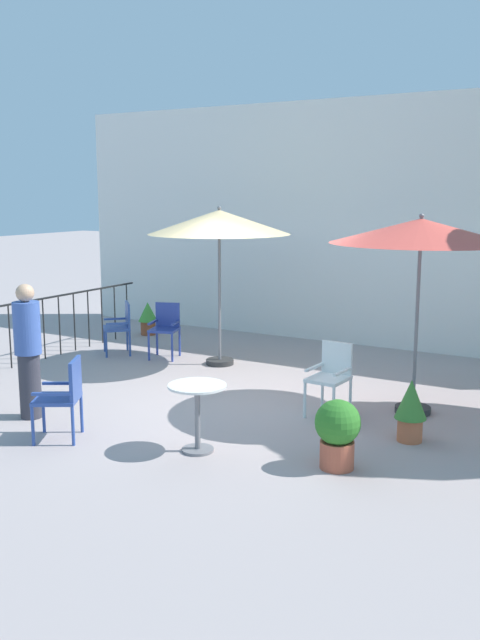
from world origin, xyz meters
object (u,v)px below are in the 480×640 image
Objects in this scene: patio_umbrella_1 at (421,233)px; potted_plant_1 at (338,431)px; patio_chair_0 at (331,373)px; patio_chair_4 at (166,326)px; patio_umbrella_0 at (219,223)px; patio_chair_2 at (121,324)px; cafe_table_0 at (197,406)px; potted_plant_3 at (411,407)px; standing_person at (28,350)px; potted_plant_0 at (148,317)px; patio_chair_3 at (64,393)px.

potted_plant_1 is (-0.15, -2.13, -1.84)m from patio_umbrella_1.
patio_chair_0 is 0.99× the size of patio_chair_4.
patio_umbrella_0 is at bearing 1.52° from patio_chair_4.
patio_umbrella_0 reaches higher than patio_umbrella_1.
patio_chair_2 is at bearing 163.58° from patio_chair_0.
potted_plant_1 is (5.06, -2.85, -0.13)m from patio_chair_2.
patio_umbrella_1 is at bearing 32.50° from patio_chair_0.
patio_umbrella_0 is 4.17m from cafe_table_0.
patio_umbrella_1 reaches higher than cafe_table_0.
potted_plant_1 is 1.19m from potted_plant_3.
potted_plant_1 is 3.88m from standing_person.
potted_plant_0 is 5.10m from standing_person.
patio_chair_4 is 0.55× the size of standing_person.
patio_chair_2 is 3.46m from standing_person.
patio_chair_4 is 1.29× the size of potted_plant_3.
potted_plant_3 is 0.43× the size of standing_person.
patio_umbrella_1 is 2.71× the size of patio_chair_3.
patio_umbrella_0 is 3.95× the size of potted_plant_0.
patio_chair_2 reaches higher than cafe_table_0.
potted_plant_0 is 0.90× the size of potted_plant_3.
patio_umbrella_1 is 4.89m from standing_person.
patio_chair_4 is (-1.03, -0.03, -1.70)m from patio_umbrella_0.
cafe_table_0 is 1.04× the size of potted_plant_3.
potted_plant_3 is (1.86, 1.42, -0.12)m from cafe_table_0.
patio_chair_2 is 0.98× the size of patio_chair_4.
patio_umbrella_1 is 3.52× the size of potted_plant_3.
patio_chair_2 is at bearing 138.86° from cafe_table_0.
cafe_table_0 is (-1.60, -2.43, -1.72)m from patio_umbrella_1.
standing_person is at bearing 158.66° from patio_chair_3.
potted_plant_1 is (3.23, -3.05, -1.84)m from patio_umbrella_0.
patio_chair_0 is 3.18m from patio_chair_3.
cafe_table_0 reaches higher than potted_plant_3.
potted_plant_3 is at bearing 70.13° from potted_plant_1.
standing_person is at bearing -99.89° from patio_umbrella_0.
patio_chair_3 is at bearing -164.44° from cafe_table_0.
potted_plant_0 is (-2.43, 1.32, -1.88)m from patio_umbrella_0.
potted_plant_1 is 0.43× the size of standing_person.
potted_plant_0 is at bearing 151.50° from patio_umbrella_0.
patio_chair_3 is 3.81m from potted_plant_3.
patio_chair_4 is at bearing 168.51° from patio_umbrella_1.
patio_chair_3 is at bearing -85.43° from patio_umbrella_0.
patio_chair_4 is at bearing 144.69° from potted_plant_1.
potted_plant_1 is at bearing 13.74° from patio_chair_3.
patio_chair_4 is at bearing 97.34° from standing_person.
potted_plant_0 is (-4.94, 2.80, -0.17)m from patio_chair_0.
potted_plant_1 is at bearing -65.32° from patio_chair_0.
patio_chair_4 reaches higher than potted_plant_3.
cafe_table_0 is at bearing 1.50° from standing_person.
patio_umbrella_1 reaches higher than patio_chair_2.
potted_plant_3 is (0.26, -1.01, -1.84)m from patio_umbrella_1.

